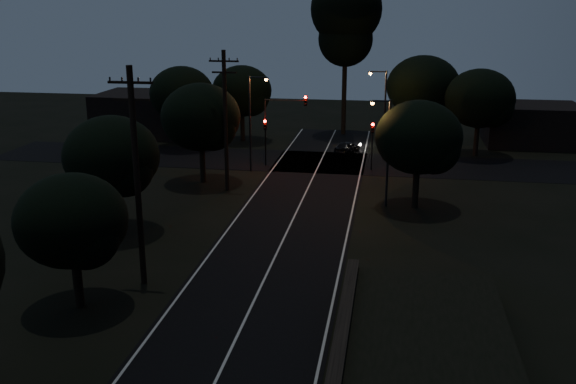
% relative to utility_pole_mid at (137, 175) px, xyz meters
% --- Properties ---
extents(road_surface, '(60.00, 70.00, 0.03)m').
position_rel_utility_pole_mid_xyz_m(road_surface, '(6.00, 16.12, -5.73)').
color(road_surface, black).
rests_on(road_surface, ground).
extents(utility_pole_mid, '(2.20, 0.30, 11.00)m').
position_rel_utility_pole_mid_xyz_m(utility_pole_mid, '(0.00, 0.00, 0.00)').
color(utility_pole_mid, black).
rests_on(utility_pole_mid, ground).
extents(utility_pole_far, '(2.20, 0.30, 10.50)m').
position_rel_utility_pole_mid_xyz_m(utility_pole_far, '(0.00, 17.00, -0.25)').
color(utility_pole_far, black).
rests_on(utility_pole_far, ground).
extents(tree_left_b, '(5.09, 5.09, 6.47)m').
position_rel_utility_pole_mid_xyz_m(tree_left_b, '(-1.82, -3.10, -1.55)').
color(tree_left_b, black).
rests_on(tree_left_b, ground).
extents(tree_left_c, '(5.79, 5.79, 7.32)m').
position_rel_utility_pole_mid_xyz_m(tree_left_c, '(-4.30, 6.88, -1.01)').
color(tree_left_c, black).
rests_on(tree_left_c, ground).
extents(tree_left_d, '(6.19, 6.19, 7.86)m').
position_rel_utility_pole_mid_xyz_m(tree_left_d, '(-2.28, 18.87, -0.65)').
color(tree_left_d, black).
rests_on(tree_left_d, ground).
extents(tree_far_nw, '(6.07, 6.07, 7.69)m').
position_rel_utility_pole_mid_xyz_m(tree_far_nw, '(-2.79, 34.88, -0.76)').
color(tree_far_nw, black).
rests_on(tree_far_nw, ground).
extents(tree_far_w, '(6.21, 6.21, 7.91)m').
position_rel_utility_pole_mid_xyz_m(tree_far_w, '(-7.78, 30.87, -0.60)').
color(tree_far_w, black).
rests_on(tree_far_w, ground).
extents(tree_far_ne, '(7.05, 7.05, 8.92)m').
position_rel_utility_pole_mid_xyz_m(tree_far_ne, '(15.25, 34.86, 0.03)').
color(tree_far_ne, black).
rests_on(tree_far_ne, ground).
extents(tree_far_e, '(6.32, 6.32, 8.02)m').
position_rel_utility_pole_mid_xyz_m(tree_far_e, '(20.22, 31.87, -0.54)').
color(tree_far_e, black).
rests_on(tree_far_e, ground).
extents(tree_right_a, '(5.91, 5.91, 7.51)m').
position_rel_utility_pole_mid_xyz_m(tree_right_a, '(14.21, 14.88, -0.87)').
color(tree_right_a, black).
rests_on(tree_right_a, ground).
extents(tall_pine, '(7.37, 7.37, 16.76)m').
position_rel_utility_pole_mid_xyz_m(tall_pine, '(7.00, 40.00, 6.35)').
color(tall_pine, black).
rests_on(tall_pine, ground).
extents(building_left, '(10.00, 8.00, 4.40)m').
position_rel_utility_pole_mid_xyz_m(building_left, '(-14.00, 37.00, -3.54)').
color(building_left, black).
rests_on(building_left, ground).
extents(building_right, '(9.00, 7.00, 4.00)m').
position_rel_utility_pole_mid_xyz_m(building_right, '(26.00, 38.00, -3.74)').
color(building_right, black).
rests_on(building_right, ground).
extents(signal_left, '(0.28, 0.35, 4.10)m').
position_rel_utility_pole_mid_xyz_m(signal_left, '(1.40, 24.99, -2.90)').
color(signal_left, black).
rests_on(signal_left, ground).
extents(signal_right, '(0.28, 0.35, 4.10)m').
position_rel_utility_pole_mid_xyz_m(signal_right, '(10.60, 24.99, -2.90)').
color(signal_right, black).
rests_on(signal_right, ground).
extents(signal_mast, '(3.70, 0.35, 6.25)m').
position_rel_utility_pole_mid_xyz_m(signal_mast, '(3.09, 24.99, -1.40)').
color(signal_mast, black).
rests_on(signal_mast, ground).
extents(streetlight_a, '(1.66, 0.26, 8.00)m').
position_rel_utility_pole_mid_xyz_m(streetlight_a, '(0.69, 23.00, -1.10)').
color(streetlight_a, black).
rests_on(streetlight_a, ground).
extents(streetlight_b, '(1.66, 0.26, 8.00)m').
position_rel_utility_pole_mid_xyz_m(streetlight_b, '(11.31, 29.00, -1.10)').
color(streetlight_b, black).
rests_on(streetlight_b, ground).
extents(streetlight_c, '(1.46, 0.26, 7.50)m').
position_rel_utility_pole_mid_xyz_m(streetlight_c, '(11.83, 15.00, -1.39)').
color(streetlight_c, black).
rests_on(streetlight_c, ground).
extents(car, '(2.52, 3.64, 1.15)m').
position_rel_utility_pole_mid_xyz_m(car, '(8.10, 31.00, -5.16)').
color(car, black).
rests_on(car, ground).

